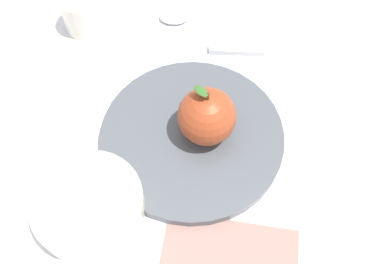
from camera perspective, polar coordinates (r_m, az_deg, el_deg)
ground_plane at (r=0.60m, az=1.09°, el=1.34°), size 2.40×2.40×0.00m
dinner_plate at (r=0.57m, az=0.00°, el=-0.52°), size 0.25×0.25×0.02m
apple at (r=0.54m, az=2.02°, el=2.13°), size 0.08×0.08×0.09m
side_bowl at (r=0.53m, az=-13.88°, el=-9.56°), size 0.14×0.14×0.04m
cup at (r=0.71m, az=-14.62°, el=15.60°), size 0.07×0.07×0.06m
knife at (r=0.67m, az=2.51°, el=11.05°), size 0.18×0.13×0.01m
spoon at (r=0.72m, az=-0.80°, el=15.29°), size 0.16×0.12×0.01m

